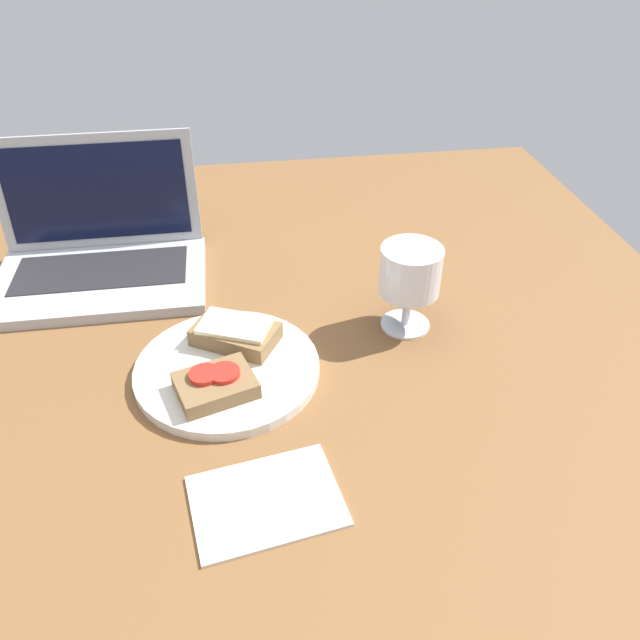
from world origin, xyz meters
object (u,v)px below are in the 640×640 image
(plate, at_px, (227,369))
(sandwich_with_cheese, at_px, (235,333))
(sandwich_with_tomato, at_px, (215,384))
(napkin, at_px, (265,501))
(laptop, at_px, (99,253))
(wine_glass, at_px, (409,274))

(plate, xyz_separation_m, sandwich_with_cheese, (0.01, 0.05, 0.02))
(sandwich_with_tomato, xyz_separation_m, napkin, (0.05, -0.17, -0.02))
(sandwich_with_cheese, distance_m, laptop, 0.31)
(laptop, relative_size, napkin, 2.09)
(plate, bearing_deg, sandwich_with_cheese, 73.63)
(plate, distance_m, wine_glass, 0.29)
(plate, xyz_separation_m, napkin, (0.03, -0.22, -0.01))
(sandwich_with_cheese, height_order, napkin, sandwich_with_cheese)
(wine_glass, bearing_deg, sandwich_with_cheese, -175.64)
(laptop, xyz_separation_m, napkin, (0.23, -0.50, -0.04))
(sandwich_with_tomato, distance_m, sandwich_with_cheese, 0.10)
(sandwich_with_tomato, distance_m, laptop, 0.38)
(napkin, bearing_deg, wine_glass, 51.21)
(wine_glass, height_order, laptop, laptop)
(wine_glass, xyz_separation_m, laptop, (-0.46, 0.21, -0.05))
(sandwich_with_cheese, height_order, laptop, laptop)
(sandwich_with_tomato, bearing_deg, wine_glass, 22.96)
(wine_glass, bearing_deg, napkin, -128.79)
(napkin, bearing_deg, laptop, 114.80)
(wine_glass, relative_size, laptop, 0.39)
(wine_glass, distance_m, napkin, 0.38)
(plate, distance_m, sandwich_with_tomato, 0.06)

